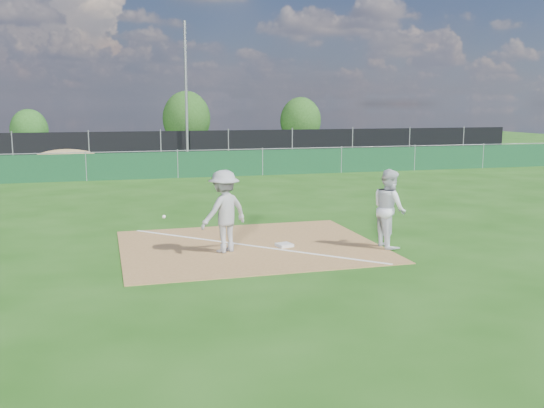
{
  "coord_description": "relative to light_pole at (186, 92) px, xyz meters",
  "views": [
    {
      "loc": [
        -3.28,
        -12.64,
        3.34
      ],
      "look_at": [
        0.54,
        1.0,
        1.0
      ],
      "focal_mm": 40.0,
      "sensor_mm": 36.0,
      "label": 1
    }
  ],
  "objects": [
    {
      "name": "tree_left",
      "position": [
        -9.6,
        9.76,
        -2.45
      ],
      "size": [
        2.54,
        2.54,
        3.02
      ],
      "color": "#382316",
      "rests_on": "ground"
    },
    {
      "name": "runner",
      "position": [
        1.64,
        -22.63,
        -3.07
      ],
      "size": [
        0.71,
        0.91,
        1.85
      ],
      "primitive_type": "imported",
      "rotation": [
        0.0,
        0.0,
        1.56
      ],
      "color": "silver",
      "rests_on": "ground"
    },
    {
      "name": "car_right",
      "position": [
        3.18,
        5.58,
        -3.38
      ],
      "size": [
        4.42,
        2.4,
        1.22
      ],
      "primitive_type": "imported",
      "rotation": [
        0.0,
        0.0,
        1.4
      ],
      "color": "black",
      "rests_on": "parking_lot"
    },
    {
      "name": "car_mid",
      "position": [
        -4.3,
        5.35,
        -3.22
      ],
      "size": [
        4.93,
        3.33,
        1.54
      ],
      "primitive_type": "imported",
      "rotation": [
        0.0,
        0.0,
        1.98
      ],
      "color": "black",
      "rests_on": "parking_lot"
    },
    {
      "name": "car_left",
      "position": [
        -7.31,
        5.66,
        -3.28
      ],
      "size": [
        4.44,
        2.54,
        1.42
      ],
      "primitive_type": "imported",
      "rotation": [
        0.0,
        0.0,
        1.79
      ],
      "color": "#B2B4BA",
      "rests_on": "parking_lot"
    },
    {
      "name": "green_fence",
      "position": [
        -1.5,
        -7.7,
        -3.4
      ],
      "size": [
        44.0,
        0.05,
        1.2
      ],
      "primitive_type": "cube",
      "color": "#103B1F",
      "rests_on": "ground"
    },
    {
      "name": "parking_lot",
      "position": [
        -1.5,
        5.3,
        -4.0
      ],
      "size": [
        46.0,
        9.0,
        0.01
      ],
      "primitive_type": "cube",
      "color": "black",
      "rests_on": "ground"
    },
    {
      "name": "foul_line",
      "position": [
        -1.5,
        -21.7,
        -3.98
      ],
      "size": [
        5.01,
        5.01,
        0.01
      ],
      "primitive_type": "cube",
      "rotation": [
        0.0,
        0.0,
        0.79
      ],
      "color": "white",
      "rests_on": "infield_dirt"
    },
    {
      "name": "tree_right",
      "position": [
        10.79,
        11.64,
        -1.99
      ],
      "size": [
        3.3,
        3.3,
        3.91
      ],
      "color": "#382316",
      "rests_on": "ground"
    },
    {
      "name": "first_base",
      "position": [
        -0.73,
        -21.99,
        -3.94
      ],
      "size": [
        0.41,
        0.41,
        0.07
      ],
      "primitive_type": "cube",
      "rotation": [
        0.0,
        0.0,
        0.26
      ],
      "color": "silver",
      "rests_on": "infield_dirt"
    },
    {
      "name": "light_pole",
      "position": [
        0.0,
        0.0,
        0.0
      ],
      "size": [
        0.16,
        0.16,
        8.0
      ],
      "primitive_type": "cylinder",
      "color": "slate",
      "rests_on": "ground"
    },
    {
      "name": "infield_dirt",
      "position": [
        -1.5,
        -21.7,
        -3.99
      ],
      "size": [
        6.0,
        5.0,
        0.02
      ],
      "primitive_type": "cube",
      "color": "olive",
      "rests_on": "ground"
    },
    {
      "name": "play_at_first",
      "position": [
        -2.19,
        -22.1,
        -3.05
      ],
      "size": [
        2.07,
        1.18,
        1.87
      ],
      "color": "#A9A9AB",
      "rests_on": "infield_dirt"
    },
    {
      "name": "ground",
      "position": [
        -1.5,
        -12.7,
        -4.0
      ],
      "size": [
        90.0,
        90.0,
        0.0
      ],
      "primitive_type": "plane",
      "color": "#1A4A0F",
      "rests_on": "ground"
    },
    {
      "name": "dirt_mound",
      "position": [
        -6.5,
        -4.2,
        -3.42
      ],
      "size": [
        3.38,
        2.6,
        1.17
      ],
      "primitive_type": "ellipsoid",
      "color": "#9F804C",
      "rests_on": "ground"
    },
    {
      "name": "black_fence",
      "position": [
        -1.5,
        0.3,
        -3.1
      ],
      "size": [
        46.0,
        0.04,
        1.8
      ],
      "primitive_type": "cube",
      "color": "black",
      "rests_on": "ground"
    },
    {
      "name": "tree_mid",
      "position": [
        1.57,
        11.74,
        -1.76
      ],
      "size": [
        3.66,
        3.66,
        4.34
      ],
      "color": "#382316",
      "rests_on": "ground"
    }
  ]
}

